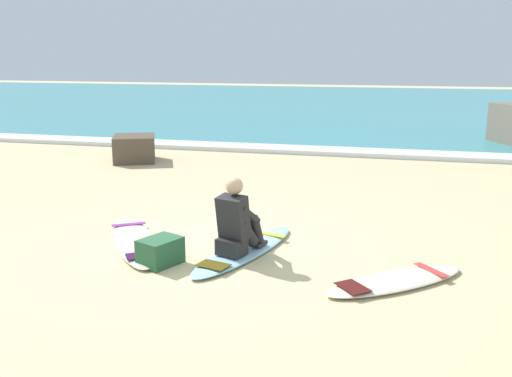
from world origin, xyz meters
name	(u,v)px	position (x,y,z in m)	size (l,w,h in m)	color
ground_plane	(220,250)	(0.00, 0.00, 0.00)	(80.00, 80.00, 0.00)	beige
sea	(359,105)	(0.00, 21.33, 0.05)	(80.00, 28.00, 0.10)	teal
breaking_foam	(314,150)	(0.00, 7.63, 0.06)	(80.00, 0.90, 0.11)	white
surfboard_main	(245,250)	(0.34, -0.04, 0.04)	(1.09, 2.29, 0.08)	#9ED1E5
surfer_seated	(237,224)	(0.29, -0.23, 0.44)	(0.53, 0.77, 0.95)	#232326
surfboard_spare_near	(134,240)	(-1.19, -0.03, 0.04)	(1.68, 2.19, 0.08)	#EFE5C6
surfboard_spare_far	(396,281)	(2.20, -0.59, 0.04)	(1.70, 1.58, 0.08)	#EFE5C6
shoreline_rock	(134,148)	(-3.86, 5.41, 0.30)	(1.06, 0.92, 0.60)	brown
beach_bag	(160,251)	(-0.53, -0.68, 0.16)	(0.36, 0.48, 0.32)	#285B38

